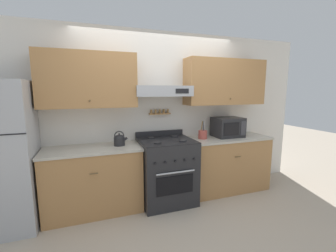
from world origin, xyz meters
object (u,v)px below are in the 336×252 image
(tea_kettle, at_px, (119,140))
(microwave, at_px, (228,127))
(stove_range, at_px, (166,171))
(refrigerator, at_px, (2,157))
(utensil_crock, at_px, (203,134))

(tea_kettle, xyz_separation_m, microwave, (1.78, 0.02, 0.08))
(tea_kettle, bearing_deg, stove_range, -7.55)
(refrigerator, bearing_deg, tea_kettle, 3.17)
(stove_range, xyz_separation_m, microwave, (1.12, 0.11, 0.58))
(refrigerator, xyz_separation_m, tea_kettle, (1.37, 0.08, 0.09))
(refrigerator, distance_m, utensil_crock, 2.67)
(stove_range, distance_m, refrigerator, 2.07)
(stove_range, distance_m, microwave, 1.26)
(refrigerator, height_order, utensil_crock, refrigerator)
(stove_range, bearing_deg, refrigerator, 179.65)
(microwave, height_order, utensil_crock, microwave)
(microwave, bearing_deg, stove_range, -174.58)
(stove_range, height_order, refrigerator, refrigerator)
(refrigerator, height_order, microwave, refrigerator)
(stove_range, relative_size, refrigerator, 0.58)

